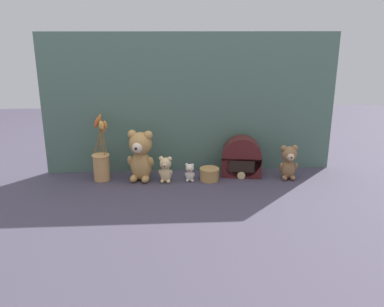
{
  "coord_description": "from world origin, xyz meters",
  "views": [
    {
      "loc": [
        -0.12,
        -1.95,
        0.76
      ],
      "look_at": [
        0.0,
        0.02,
        0.14
      ],
      "focal_mm": 38.0,
      "sensor_mm": 36.0,
      "label": 1
    }
  ],
  "objects_px": {
    "teddy_bear_large": "(141,155)",
    "teddy_bear_tiny": "(190,172)",
    "vintage_radio": "(242,159)",
    "teddy_bear_medium": "(289,162)",
    "flower_vase": "(101,161)",
    "decorative_tin_tall": "(209,174)",
    "teddy_bear_small": "(166,169)"
  },
  "relations": [
    {
      "from": "teddy_bear_large",
      "to": "teddy_bear_tiny",
      "type": "distance_m",
      "value": 0.27
    },
    {
      "from": "teddy_bear_tiny",
      "to": "vintage_radio",
      "type": "distance_m",
      "value": 0.29
    },
    {
      "from": "teddy_bear_medium",
      "to": "flower_vase",
      "type": "height_order",
      "value": "flower_vase"
    },
    {
      "from": "teddy_bear_medium",
      "to": "teddy_bear_tiny",
      "type": "height_order",
      "value": "teddy_bear_medium"
    },
    {
      "from": "teddy_bear_large",
      "to": "decorative_tin_tall",
      "type": "height_order",
      "value": "teddy_bear_large"
    },
    {
      "from": "teddy_bear_medium",
      "to": "decorative_tin_tall",
      "type": "distance_m",
      "value": 0.41
    },
    {
      "from": "teddy_bear_large",
      "to": "teddy_bear_tiny",
      "type": "height_order",
      "value": "teddy_bear_large"
    },
    {
      "from": "flower_vase",
      "to": "vintage_radio",
      "type": "distance_m",
      "value": 0.73
    },
    {
      "from": "decorative_tin_tall",
      "to": "teddy_bear_small",
      "type": "bearing_deg",
      "value": -177.54
    },
    {
      "from": "teddy_bear_tiny",
      "to": "teddy_bear_small",
      "type": "bearing_deg",
      "value": -178.44
    },
    {
      "from": "teddy_bear_tiny",
      "to": "flower_vase",
      "type": "xyz_separation_m",
      "value": [
        -0.45,
        0.05,
        0.05
      ]
    },
    {
      "from": "teddy_bear_small",
      "to": "decorative_tin_tall",
      "type": "bearing_deg",
      "value": 2.46
    },
    {
      "from": "teddy_bear_large",
      "to": "vintage_radio",
      "type": "bearing_deg",
      "value": 4.05
    },
    {
      "from": "teddy_bear_small",
      "to": "teddy_bear_large",
      "type": "bearing_deg",
      "value": 164.53
    },
    {
      "from": "teddy_bear_small",
      "to": "vintage_radio",
      "type": "xyz_separation_m",
      "value": [
        0.4,
        0.07,
        0.02
      ]
    },
    {
      "from": "vintage_radio",
      "to": "teddy_bear_large",
      "type": "bearing_deg",
      "value": -175.95
    },
    {
      "from": "flower_vase",
      "to": "vintage_radio",
      "type": "bearing_deg",
      "value": 1.42
    },
    {
      "from": "teddy_bear_large",
      "to": "teddy_bear_small",
      "type": "xyz_separation_m",
      "value": [
        0.13,
        -0.03,
        -0.07
      ]
    },
    {
      "from": "decorative_tin_tall",
      "to": "vintage_radio",
      "type": "bearing_deg",
      "value": 19.39
    },
    {
      "from": "flower_vase",
      "to": "vintage_radio",
      "type": "xyz_separation_m",
      "value": [
        0.73,
        0.02,
        -0.01
      ]
    },
    {
      "from": "teddy_bear_tiny",
      "to": "vintage_radio",
      "type": "xyz_separation_m",
      "value": [
        0.28,
        0.07,
        0.04
      ]
    },
    {
      "from": "teddy_bear_large",
      "to": "vintage_radio",
      "type": "distance_m",
      "value": 0.53
    },
    {
      "from": "teddy_bear_medium",
      "to": "teddy_bear_tiny",
      "type": "bearing_deg",
      "value": -179.83
    },
    {
      "from": "teddy_bear_large",
      "to": "decorative_tin_tall",
      "type": "relative_size",
      "value": 2.6
    },
    {
      "from": "flower_vase",
      "to": "teddy_bear_tiny",
      "type": "bearing_deg",
      "value": -6.38
    },
    {
      "from": "teddy_bear_tiny",
      "to": "flower_vase",
      "type": "bearing_deg",
      "value": 173.62
    },
    {
      "from": "teddy_bear_tiny",
      "to": "vintage_radio",
      "type": "bearing_deg",
      "value": 13.83
    },
    {
      "from": "decorative_tin_tall",
      "to": "teddy_bear_medium",
      "type": "bearing_deg",
      "value": -0.67
    },
    {
      "from": "vintage_radio",
      "to": "flower_vase",
      "type": "bearing_deg",
      "value": -178.58
    },
    {
      "from": "teddy_bear_tiny",
      "to": "flower_vase",
      "type": "relative_size",
      "value": 0.28
    },
    {
      "from": "teddy_bear_large",
      "to": "vintage_radio",
      "type": "height_order",
      "value": "teddy_bear_large"
    },
    {
      "from": "flower_vase",
      "to": "teddy_bear_medium",
      "type": "bearing_deg",
      "value": -2.91
    }
  ]
}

